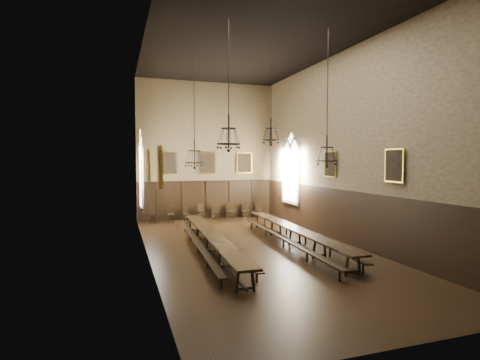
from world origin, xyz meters
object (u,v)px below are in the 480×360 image
table_left (212,244)px  chair_3 (201,215)px  bench_left_outer (198,246)px  bench_right_inner (283,241)px  chair_4 (216,215)px  chair_7 (259,213)px  chair_1 (171,217)px  chair_5 (229,214)px  chandelier_back_right (271,135)px  chandelier_back_left (195,156)px  chandelier_front_left (229,136)px  chair_6 (245,213)px  chandelier_front_right (327,152)px  bench_right_outer (305,239)px  chair_0 (152,218)px  chair_2 (186,216)px  table_right (295,236)px  bench_left_inner (223,245)px

table_left → chair_3: bearing=80.7°
bench_left_outer → bench_right_inner: bearing=-4.7°
chair_4 → chair_7: size_ratio=1.05×
bench_left_outer → chair_1: 8.34m
chair_5 → chandelier_back_right: bearing=-72.8°
chair_7 → bench_right_inner: bearing=-91.6°
chandelier_back_left → chandelier_front_left: (0.36, -4.54, 0.68)m
bench_left_outer → chair_6: (4.97, 8.32, 0.00)m
chair_7 → chandelier_front_left: (-5.24, -10.57, 4.52)m
bench_right_inner → chair_7: 8.87m
chair_5 → chair_6: bearing=15.1°
table_left → chandelier_front_right: chandelier_front_right is taller
bench_left_outer → bench_right_inner: bench_right_inner is taller
chair_6 → chandelier_front_left: 12.28m
bench_right_outer → chandelier_back_right: 5.52m
chair_0 → chair_4: (4.07, -0.04, -0.01)m
table_left → chandelier_front_left: (0.15, -1.93, 4.38)m
bench_right_outer → chair_1: size_ratio=10.27×
table_left → chandelier_front_left: bearing=-85.6°
chair_4 → chair_6: bearing=2.7°
chair_6 → chair_1: bearing=-168.4°
bench_left_outer → bench_right_outer: 5.01m
chair_2 → bench_right_inner: bearing=-81.9°
chair_4 → chair_5: bearing=1.8°
table_right → bench_right_inner: 0.75m
bench_right_outer → chandelier_front_left: size_ratio=2.14×
chair_2 → chandelier_back_left: 7.26m
bench_right_outer → table_left: bearing=-177.0°
bench_right_outer → chandelier_front_right: chandelier_front_right is taller
chair_2 → chair_6: bearing=-10.8°
table_left → chandelier_front_right: bearing=-27.2°
bench_left_inner → chair_5: (2.79, 8.35, 0.05)m
bench_left_inner → chair_3: (0.89, 8.39, 0.04)m
bench_right_outer → chair_5: chair_5 is taller
chair_3 → chair_4: chair_3 is taller
chair_4 → chair_5: 0.92m
chair_0 → chair_2: size_ratio=1.14×
chair_1 → chair_5: bearing=6.2°
table_right → bench_left_outer: 4.50m
table_right → chair_2: bearing=112.7°
chair_1 → chair_3: (1.95, -0.02, 0.01)m
chair_3 → chandelier_back_right: size_ratio=0.24×
bench_left_inner → chair_6: chair_6 is taller
chair_4 → chair_6: (2.04, 0.05, -0.01)m
bench_left_outer → chair_4: bearing=70.5°
bench_left_inner → chair_7: size_ratio=10.12×
chandelier_back_left → chandelier_front_right: same height
chair_0 → chair_3: size_ratio=0.99×
bench_left_inner → chandelier_back_left: chandelier_back_left is taller
chair_1 → chandelier_back_right: 8.85m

